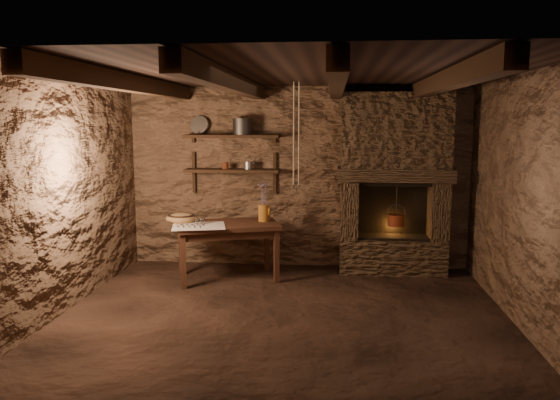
# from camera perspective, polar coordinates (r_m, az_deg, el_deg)

# --- Properties ---
(floor) EXTENTS (4.50, 4.50, 0.00)m
(floor) POSITION_cam_1_polar(r_m,az_deg,el_deg) (5.61, 0.35, -12.07)
(floor) COLOR black
(floor) RESTS_ON ground
(back_wall) EXTENTS (4.50, 0.04, 2.40)m
(back_wall) POSITION_cam_1_polar(r_m,az_deg,el_deg) (7.29, 1.82, 2.37)
(back_wall) COLOR #493122
(back_wall) RESTS_ON floor
(front_wall) EXTENTS (4.50, 0.04, 2.40)m
(front_wall) POSITION_cam_1_polar(r_m,az_deg,el_deg) (3.36, -2.80, -4.63)
(front_wall) COLOR #493122
(front_wall) RESTS_ON floor
(left_wall) EXTENTS (0.04, 4.00, 2.40)m
(left_wall) POSITION_cam_1_polar(r_m,az_deg,el_deg) (5.95, -21.74, 0.45)
(left_wall) COLOR #493122
(left_wall) RESTS_ON floor
(right_wall) EXTENTS (0.04, 4.00, 2.40)m
(right_wall) POSITION_cam_1_polar(r_m,az_deg,el_deg) (5.58, 24.06, -0.17)
(right_wall) COLOR #493122
(right_wall) RESTS_ON floor
(ceiling) EXTENTS (4.50, 4.00, 0.04)m
(ceiling) POSITION_cam_1_polar(r_m,az_deg,el_deg) (5.28, 0.38, 13.17)
(ceiling) COLOR black
(ceiling) RESTS_ON back_wall
(beam_far_left) EXTENTS (0.14, 3.95, 0.16)m
(beam_far_left) POSITION_cam_1_polar(r_m,az_deg,el_deg) (5.61, -15.40, 11.67)
(beam_far_left) COLOR black
(beam_far_left) RESTS_ON ceiling
(beam_mid_left) EXTENTS (0.14, 3.95, 0.16)m
(beam_mid_left) POSITION_cam_1_polar(r_m,az_deg,el_deg) (5.34, -5.10, 12.12)
(beam_mid_left) COLOR black
(beam_mid_left) RESTS_ON ceiling
(beam_mid_right) EXTENTS (0.14, 3.95, 0.16)m
(beam_mid_right) POSITION_cam_1_polar(r_m,az_deg,el_deg) (5.25, 5.94, 12.17)
(beam_mid_right) COLOR black
(beam_mid_right) RESTS_ON ceiling
(beam_far_right) EXTENTS (0.14, 3.95, 0.16)m
(beam_far_right) POSITION_cam_1_polar(r_m,az_deg,el_deg) (5.35, 16.96, 11.79)
(beam_far_right) COLOR black
(beam_far_right) RESTS_ON ceiling
(shelf_lower) EXTENTS (1.25, 0.30, 0.04)m
(shelf_lower) POSITION_cam_1_polar(r_m,az_deg,el_deg) (7.23, -5.01, 3.09)
(shelf_lower) COLOR black
(shelf_lower) RESTS_ON back_wall
(shelf_upper) EXTENTS (1.25, 0.30, 0.04)m
(shelf_upper) POSITION_cam_1_polar(r_m,az_deg,el_deg) (7.20, -5.06, 6.65)
(shelf_upper) COLOR black
(shelf_upper) RESTS_ON back_wall
(hearth) EXTENTS (1.43, 0.51, 2.30)m
(hearth) POSITION_cam_1_polar(r_m,az_deg,el_deg) (7.08, 11.84, 2.24)
(hearth) COLOR #3A2A1D
(hearth) RESTS_ON floor
(work_table) EXTENTS (1.39, 1.06, 0.71)m
(work_table) POSITION_cam_1_polar(r_m,az_deg,el_deg) (6.80, -5.49, -5.11)
(work_table) COLOR black
(work_table) RESTS_ON floor
(linen_cloth) EXTENTS (0.72, 0.63, 0.01)m
(linen_cloth) POSITION_cam_1_polar(r_m,az_deg,el_deg) (6.56, -8.49, -2.71)
(linen_cloth) COLOR silver
(linen_cloth) RESTS_ON work_table
(pewter_cutlery_row) EXTENTS (0.55, 0.32, 0.01)m
(pewter_cutlery_row) POSITION_cam_1_polar(r_m,az_deg,el_deg) (6.54, -8.54, -2.66)
(pewter_cutlery_row) COLOR gray
(pewter_cutlery_row) RESTS_ON linen_cloth
(drinking_glasses) EXTENTS (0.20, 0.06, 0.08)m
(drinking_glasses) POSITION_cam_1_polar(r_m,az_deg,el_deg) (6.66, -8.09, -2.16)
(drinking_glasses) COLOR silver
(drinking_glasses) RESTS_ON linen_cloth
(stoneware_jug) EXTENTS (0.15, 0.14, 0.48)m
(stoneware_jug) POSITION_cam_1_polar(r_m,az_deg,el_deg) (6.79, -1.68, -0.51)
(stoneware_jug) COLOR #B06B22
(stoneware_jug) RESTS_ON work_table
(wooden_bowl) EXTENTS (0.46, 0.46, 0.14)m
(wooden_bowl) POSITION_cam_1_polar(r_m,az_deg,el_deg) (6.87, -10.27, -1.91)
(wooden_bowl) COLOR olive
(wooden_bowl) RESTS_ON work_table
(iron_stockpot) EXTENTS (0.32, 0.32, 0.19)m
(iron_stockpot) POSITION_cam_1_polar(r_m,az_deg,el_deg) (7.18, -3.93, 7.58)
(iron_stockpot) COLOR #2D2A28
(iron_stockpot) RESTS_ON shelf_upper
(tin_pan) EXTENTS (0.26, 0.15, 0.25)m
(tin_pan) POSITION_cam_1_polar(r_m,az_deg,el_deg) (7.40, -8.42, 7.75)
(tin_pan) COLOR #A3A49F
(tin_pan) RESTS_ON shelf_upper
(small_kettle) EXTENTS (0.17, 0.14, 0.15)m
(small_kettle) POSITION_cam_1_polar(r_m,az_deg,el_deg) (7.19, -3.33, 3.63)
(small_kettle) COLOR #A3A49F
(small_kettle) RESTS_ON shelf_lower
(rusty_tin) EXTENTS (0.10, 0.10, 0.08)m
(rusty_tin) POSITION_cam_1_polar(r_m,az_deg,el_deg) (7.24, -5.72, 3.57)
(rusty_tin) COLOR #612613
(rusty_tin) RESTS_ON shelf_lower
(red_pot) EXTENTS (0.23, 0.23, 0.54)m
(red_pot) POSITION_cam_1_polar(r_m,az_deg,el_deg) (7.11, 12.02, -2.00)
(red_pot) COLOR maroon
(red_pot) RESTS_ON hearth
(hanging_ropes) EXTENTS (0.08, 0.08, 1.20)m
(hanging_ropes) POSITION_cam_1_polar(r_m,az_deg,el_deg) (6.30, 1.71, 6.91)
(hanging_ropes) COLOR #C9B58D
(hanging_ropes) RESTS_ON ceiling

